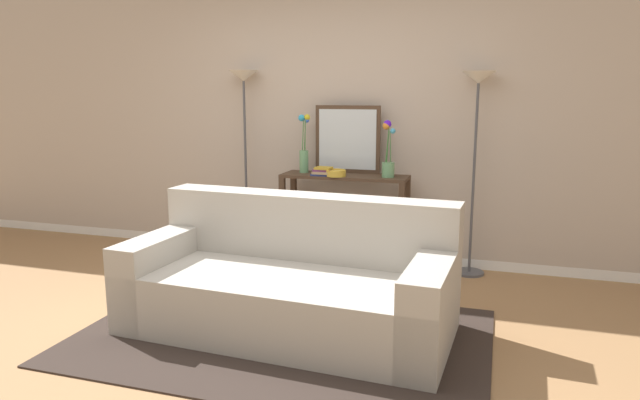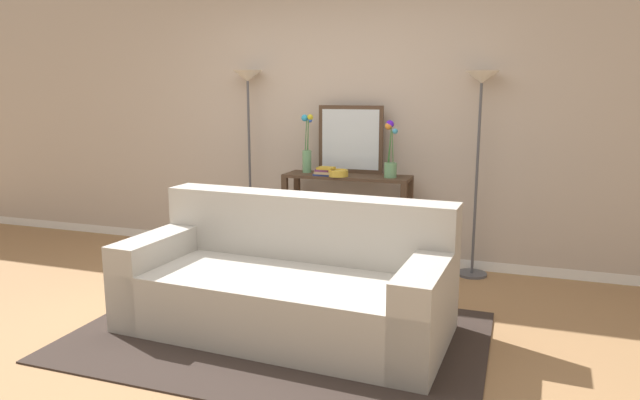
{
  "view_description": "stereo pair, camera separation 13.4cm",
  "coord_description": "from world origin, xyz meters",
  "px_view_note": "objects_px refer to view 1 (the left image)",
  "views": [
    {
      "loc": [
        1.53,
        -3.15,
        1.6
      ],
      "look_at": [
        0.21,
        1.02,
        0.77
      ],
      "focal_mm": 32.05,
      "sensor_mm": 36.0,
      "label": 1
    },
    {
      "loc": [
        1.66,
        -3.11,
        1.6
      ],
      "look_at": [
        0.21,
        1.02,
        0.77
      ],
      "focal_mm": 32.05,
      "sensor_mm": 36.0,
      "label": 2
    }
  ],
  "objects_px": {
    "wall_mirror": "(347,139)",
    "floor_lamp_right": "(477,117)",
    "vase_tall_flowers": "(304,150)",
    "book_stack": "(323,172)",
    "floor_lamp_left": "(244,111)",
    "book_row_under_console": "(311,258)",
    "fruit_bowl": "(336,173)",
    "couch": "(291,285)",
    "console_table": "(344,205)",
    "vase_short_flowers": "(388,156)"
  },
  "relations": [
    {
      "from": "console_table",
      "to": "floor_lamp_left",
      "type": "bearing_deg",
      "value": 173.52
    },
    {
      "from": "couch",
      "to": "wall_mirror",
      "type": "relative_size",
      "value": 3.58
    },
    {
      "from": "floor_lamp_left",
      "to": "wall_mirror",
      "type": "height_order",
      "value": "floor_lamp_left"
    },
    {
      "from": "book_stack",
      "to": "book_row_under_console",
      "type": "relative_size",
      "value": 0.66
    },
    {
      "from": "couch",
      "to": "console_table",
      "type": "height_order",
      "value": "couch"
    },
    {
      "from": "console_table",
      "to": "book_stack",
      "type": "xyz_separation_m",
      "value": [
        -0.18,
        -0.09,
        0.31
      ]
    },
    {
      "from": "floor_lamp_left",
      "to": "wall_mirror",
      "type": "relative_size",
      "value": 2.91
    },
    {
      "from": "wall_mirror",
      "to": "vase_short_flowers",
      "type": "height_order",
      "value": "wall_mirror"
    },
    {
      "from": "wall_mirror",
      "to": "vase_tall_flowers",
      "type": "bearing_deg",
      "value": -164.57
    },
    {
      "from": "book_row_under_console",
      "to": "console_table",
      "type": "bearing_deg",
      "value": 0.0
    },
    {
      "from": "floor_lamp_left",
      "to": "floor_lamp_right",
      "type": "bearing_deg",
      "value": -0.0
    },
    {
      "from": "console_table",
      "to": "book_stack",
      "type": "distance_m",
      "value": 0.37
    },
    {
      "from": "vase_tall_flowers",
      "to": "wall_mirror",
      "type": "bearing_deg",
      "value": 15.43
    },
    {
      "from": "floor_lamp_right",
      "to": "vase_tall_flowers",
      "type": "xyz_separation_m",
      "value": [
        -1.52,
        -0.08,
        -0.32
      ]
    },
    {
      "from": "couch",
      "to": "book_row_under_console",
      "type": "height_order",
      "value": "couch"
    },
    {
      "from": "vase_short_flowers",
      "to": "couch",
      "type": "bearing_deg",
      "value": -104.31
    },
    {
      "from": "floor_lamp_left",
      "to": "book_stack",
      "type": "distance_m",
      "value": 1.02
    },
    {
      "from": "wall_mirror",
      "to": "floor_lamp_right",
      "type": "bearing_deg",
      "value": -1.36
    },
    {
      "from": "fruit_bowl",
      "to": "book_stack",
      "type": "distance_m",
      "value": 0.13
    },
    {
      "from": "floor_lamp_right",
      "to": "vase_short_flowers",
      "type": "bearing_deg",
      "value": -169.44
    },
    {
      "from": "floor_lamp_left",
      "to": "book_stack",
      "type": "bearing_deg",
      "value": -13.68
    },
    {
      "from": "console_table",
      "to": "vase_tall_flowers",
      "type": "relative_size",
      "value": 2.14
    },
    {
      "from": "vase_tall_flowers",
      "to": "fruit_bowl",
      "type": "height_order",
      "value": "vase_tall_flowers"
    },
    {
      "from": "vase_short_flowers",
      "to": "book_row_under_console",
      "type": "distance_m",
      "value": 1.23
    },
    {
      "from": "floor_lamp_right",
      "to": "book_row_under_console",
      "type": "distance_m",
      "value": 1.98
    },
    {
      "from": "vase_tall_flowers",
      "to": "couch",
      "type": "bearing_deg",
      "value": -74.23
    },
    {
      "from": "floor_lamp_left",
      "to": "vase_tall_flowers",
      "type": "distance_m",
      "value": 0.72
    },
    {
      "from": "floor_lamp_right",
      "to": "vase_tall_flowers",
      "type": "height_order",
      "value": "floor_lamp_right"
    },
    {
      "from": "floor_lamp_left",
      "to": "vase_tall_flowers",
      "type": "height_order",
      "value": "floor_lamp_left"
    },
    {
      "from": "vase_tall_flowers",
      "to": "book_stack",
      "type": "relative_size",
      "value": 2.72
    },
    {
      "from": "floor_lamp_left",
      "to": "fruit_bowl",
      "type": "xyz_separation_m",
      "value": [
        0.98,
        -0.22,
        -0.52
      ]
    },
    {
      "from": "floor_lamp_right",
      "to": "wall_mirror",
      "type": "bearing_deg",
      "value": 178.64
    },
    {
      "from": "fruit_bowl",
      "to": "book_row_under_console",
      "type": "distance_m",
      "value": 0.89
    },
    {
      "from": "fruit_bowl",
      "to": "couch",
      "type": "bearing_deg",
      "value": -86.8
    },
    {
      "from": "floor_lamp_right",
      "to": "wall_mirror",
      "type": "relative_size",
      "value": 2.86
    },
    {
      "from": "console_table",
      "to": "book_row_under_console",
      "type": "xyz_separation_m",
      "value": [
        -0.33,
        0.0,
        -0.53
      ]
    },
    {
      "from": "wall_mirror",
      "to": "fruit_bowl",
      "type": "xyz_separation_m",
      "value": [
        -0.04,
        -0.25,
        -0.28
      ]
    },
    {
      "from": "console_table",
      "to": "book_row_under_console",
      "type": "relative_size",
      "value": 3.87
    },
    {
      "from": "console_table",
      "to": "wall_mirror",
      "type": "height_order",
      "value": "wall_mirror"
    },
    {
      "from": "floor_lamp_left",
      "to": "book_row_under_console",
      "type": "bearing_deg",
      "value": -9.45
    },
    {
      "from": "floor_lamp_left",
      "to": "floor_lamp_right",
      "type": "height_order",
      "value": "floor_lamp_left"
    },
    {
      "from": "couch",
      "to": "floor_lamp_right",
      "type": "bearing_deg",
      "value": 55.35
    },
    {
      "from": "fruit_bowl",
      "to": "book_stack",
      "type": "xyz_separation_m",
      "value": [
        -0.13,
        0.02,
        0.0
      ]
    },
    {
      "from": "couch",
      "to": "floor_lamp_right",
      "type": "height_order",
      "value": "floor_lamp_right"
    },
    {
      "from": "floor_lamp_right",
      "to": "vase_short_flowers",
      "type": "height_order",
      "value": "floor_lamp_right"
    },
    {
      "from": "floor_lamp_left",
      "to": "vase_short_flowers",
      "type": "xyz_separation_m",
      "value": [
        1.43,
        -0.14,
        -0.37
      ]
    },
    {
      "from": "book_stack",
      "to": "vase_tall_flowers",
      "type": "bearing_deg",
      "value": 150.01
    },
    {
      "from": "vase_short_flowers",
      "to": "fruit_bowl",
      "type": "xyz_separation_m",
      "value": [
        -0.45,
        -0.09,
        -0.16
      ]
    },
    {
      "from": "vase_tall_flowers",
      "to": "book_stack",
      "type": "bearing_deg",
      "value": -29.99
    },
    {
      "from": "couch",
      "to": "floor_lamp_left",
      "type": "height_order",
      "value": "floor_lamp_left"
    }
  ]
}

